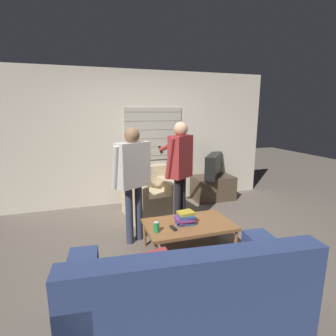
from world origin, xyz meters
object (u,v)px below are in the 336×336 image
Objects in this scene: person_right_standing at (180,164)px; book_stack at (185,218)px; soda_can at (156,227)px; person_left_standing at (132,171)px; spare_remote at (173,228)px; couch_blue at (187,296)px; tv at (214,165)px; coffee_table at (189,226)px; armchair_beige at (151,196)px.

person_right_standing is 6.53× the size of book_stack.
person_right_standing is 13.05× the size of soda_can.
spare_remote is (0.38, -0.59, -0.61)m from person_left_standing.
couch_blue is 1.24× the size of person_left_standing.
spare_remote is (0.22, 0.02, -0.05)m from soda_can.
person_right_standing is (0.60, 1.82, 0.72)m from couch_blue.
couch_blue is 3.45m from tv.
couch_blue is 2.45× the size of tv.
spare_remote is at bearing -158.52° from coffee_table.
armchair_beige reaches higher than soda_can.
coffee_table is at bearing 89.07° from armchair_beige.
spare_remote is at bearing 4.15° from soda_can.
soda_can reaches higher than spare_remote.
book_stack is (-0.17, -0.67, -0.56)m from person_right_standing.
person_right_standing is at bearing 102.64° from armchair_beige.
armchair_beige is 1.55m from soda_can.
person_left_standing is 11.80× the size of spare_remote.
soda_can reaches higher than coffee_table.
person_right_standing is (0.73, 0.16, 0.02)m from person_left_standing.
couch_blue is at bearing -110.65° from book_stack.
couch_blue is 2.59m from armchair_beige.
couch_blue is 7.81× the size of book_stack.
coffee_table is 0.70× the size of person_left_standing.
tv is at bearing 64.77° from couch_blue.
person_left_standing is at bearing 141.20° from coffee_table.
person_right_standing is 0.89m from book_stack.
soda_can is at bearing -161.82° from person_right_standing.
person_left_standing is 0.93m from book_stack.
coffee_table is 0.48m from soda_can.
coffee_table is 0.96m from person_right_standing.
tv is at bearing 6.49° from person_left_standing.
soda_can is 0.22m from spare_remote.
person_right_standing reaches higher than person_left_standing.
soda_can is (-0.30, -1.51, 0.12)m from armchair_beige.
person_right_standing is at bearing -8.28° from tv.
tv is at bearing 8.96° from person_right_standing.
person_left_standing is 6.30× the size of book_stack.
tv reaches higher than soda_can.
couch_blue is at bearing -91.69° from soda_can.
person_right_standing reaches higher than couch_blue.
armchair_beige is 1.52m from tv.
book_stack reaches higher than soda_can.
person_right_standing is 12.23× the size of spare_remote.
tv is 1.64m from person_right_standing.
person_left_standing is at bearing 55.52° from armchair_beige.
person_right_standing is 1.12m from soda_can.
armchair_beige is 1.50m from spare_remote.
spare_remote is at bearing -85.42° from person_left_standing.
tv is 0.49× the size of person_right_standing.
couch_blue is 1.20× the size of person_right_standing.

